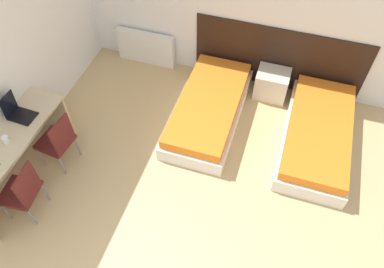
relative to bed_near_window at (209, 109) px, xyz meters
The scene contains 12 objects.
wall_back 1.57m from the bed_near_window, 90.19° to the left, with size 5.61×0.05×2.70m.
wall_left 2.80m from the bed_near_window, 156.52° to the right, with size 0.05×5.08×2.70m.
headboard_panel 1.34m from the bed_near_window, 51.90° to the left, with size 2.62×0.03×1.08m.
bed_near_window is the anchor object (origin of this frame).
bed_near_door 1.59m from the bed_near_window, ahead, with size 0.92×1.97×0.39m.
nightstand 1.12m from the bed_near_window, 44.36° to the left, with size 0.50×0.41×0.46m.
radiator 1.67m from the bed_near_window, 145.98° to the left, with size 1.00×0.12×0.58m.
desk 2.74m from the bed_near_window, 138.95° to the right, with size 0.53×1.83×0.75m.
chair_near_laptop 2.17m from the bed_near_window, 139.91° to the right, with size 0.45×0.45×0.88m.
chair_near_notebook 2.74m from the bed_near_window, 127.15° to the right, with size 0.44×0.44×0.88m.
laptop 2.60m from the bed_near_window, 147.56° to the right, with size 0.33×0.25×0.33m.
mug 2.75m from the bed_near_window, 139.07° to the right, with size 0.08×0.08×0.09m.
Camera 1 is at (0.92, -0.62, 4.30)m, focal length 35.00 mm.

